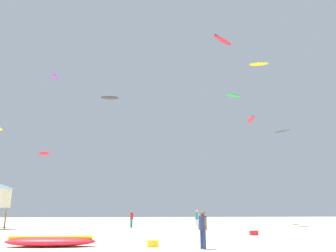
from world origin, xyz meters
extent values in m
cylinder|color=navy|center=(0.58, 4.93, 0.43)|extent=(0.16, 0.16, 0.86)
cylinder|color=navy|center=(0.66, 4.75, 0.43)|extent=(0.16, 0.16, 0.86)
cylinder|color=navy|center=(0.62, 4.84, 1.18)|extent=(0.39, 0.39, 0.65)
cylinder|color=brown|center=(0.52, 5.05, 1.16)|extent=(0.11, 0.11, 0.59)
cylinder|color=brown|center=(0.72, 4.63, 1.16)|extent=(0.11, 0.11, 0.59)
sphere|color=brown|center=(0.62, 4.84, 1.63)|extent=(0.23, 0.23, 0.23)
cylinder|color=silver|center=(3.11, 20.51, 0.41)|extent=(0.15, 0.15, 0.82)
cylinder|color=silver|center=(3.01, 20.67, 0.41)|extent=(0.15, 0.15, 0.82)
cylinder|color=teal|center=(3.06, 20.59, 1.13)|extent=(0.38, 0.38, 0.62)
cylinder|color=tan|center=(3.17, 20.40, 1.11)|extent=(0.11, 0.11, 0.57)
cylinder|color=tan|center=(2.95, 20.78, 1.11)|extent=(0.11, 0.11, 0.57)
sphere|color=tan|center=(3.06, 20.59, 1.56)|extent=(0.22, 0.22, 0.22)
cylinder|color=teal|center=(-3.15, 22.64, 0.39)|extent=(0.15, 0.15, 0.79)
cylinder|color=teal|center=(-3.06, 22.79, 0.39)|extent=(0.15, 0.15, 0.79)
cylinder|color=#B21E23|center=(-3.11, 22.72, 1.08)|extent=(0.36, 0.36, 0.59)
cylinder|color=#936B4C|center=(-3.22, 22.53, 1.06)|extent=(0.10, 0.10, 0.54)
cylinder|color=#936B4C|center=(-3.00, 22.90, 1.06)|extent=(0.10, 0.10, 0.54)
sphere|color=#936B4C|center=(-3.11, 22.72, 1.49)|extent=(0.21, 0.21, 0.21)
ellipsoid|color=red|center=(-6.80, 6.44, 0.25)|extent=(4.49, 1.34, 0.46)
cylinder|color=yellow|center=(-6.80, 6.44, 0.45)|extent=(4.11, 0.28, 0.20)
cylinder|color=#8C704C|center=(-14.86, 22.04, 0.95)|extent=(0.14, 0.14, 1.90)
cube|color=red|center=(5.72, 12.53, 0.16)|extent=(0.56, 0.36, 0.32)
cube|color=yellow|center=(-1.71, 5.90, 0.16)|extent=(0.56, 0.36, 0.32)
ellipsoid|color=red|center=(12.12, 29.77, 13.19)|extent=(1.53, 3.31, 0.68)
cylinder|color=purple|center=(12.12, 29.77, 13.33)|extent=(0.69, 2.91, 0.14)
ellipsoid|color=red|center=(-16.59, 38.96, 9.71)|extent=(2.34, 1.78, 0.60)
cylinder|color=yellow|center=(-16.59, 38.96, 9.82)|extent=(1.90, 1.21, 0.10)
ellipsoid|color=#2D2D33|center=(16.85, 31.11, 12.05)|extent=(1.79, 2.35, 0.38)
ellipsoid|color=green|center=(11.52, 35.17, 18.35)|extent=(2.81, 1.89, 0.31)
cylinder|color=#19B29E|center=(11.52, 35.17, 18.47)|extent=(2.33, 1.20, 0.12)
ellipsoid|color=red|center=(7.79, 26.14, 22.51)|extent=(3.46, 3.23, 0.75)
cylinder|color=#2D2D33|center=(7.79, 26.14, 22.68)|extent=(2.63, 2.34, 0.16)
ellipsoid|color=purple|center=(-14.22, 32.22, 19.28)|extent=(0.93, 2.11, 0.28)
cylinder|color=yellow|center=(-14.22, 32.22, 19.37)|extent=(0.40, 1.87, 0.09)
ellipsoid|color=yellow|center=(17.84, 40.36, 26.09)|extent=(3.33, 1.75, 0.48)
cylinder|color=white|center=(17.84, 40.36, 26.24)|extent=(2.87, 0.91, 0.14)
ellipsoid|color=#2D2D33|center=(-7.06, 36.60, 17.97)|extent=(2.72, 0.81, 0.53)
camera|label=1|loc=(-2.47, -11.53, 1.89)|focal=35.65mm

